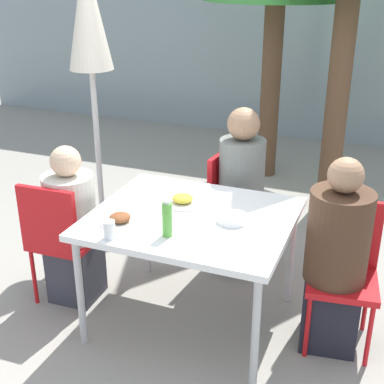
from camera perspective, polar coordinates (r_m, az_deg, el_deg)
ground_plane at (r=3.56m, az=0.00°, el=-13.48°), size 24.00×24.00×0.00m
building_facade at (r=7.04m, az=13.51°, el=17.49°), size 10.00×0.20×3.00m
dining_table at (r=3.19m, az=0.00°, el=-3.45°), size 1.18×1.01×0.75m
chair_left at (r=3.58m, az=-14.00°, el=-4.36°), size 0.41×0.41×0.87m
person_left at (r=3.61m, az=-12.65°, el=-3.96°), size 0.33×0.33×1.09m
chair_right at (r=3.28m, az=15.84°, el=-7.26°), size 0.45×0.45×0.87m
person_right at (r=3.19m, az=15.04°, el=-7.20°), size 0.36×0.36×1.19m
chair_far at (r=3.96m, az=4.40°, el=-0.92°), size 0.44×0.44×0.87m
person_far at (r=3.86m, az=5.23°, el=-0.31°), size 0.32×0.32×1.23m
closed_umbrella at (r=4.02m, az=-10.89°, el=16.22°), size 0.36×0.36×2.22m
plate_0 at (r=3.09m, az=-7.68°, el=-2.96°), size 0.22×0.22×0.06m
plate_1 at (r=3.30m, az=-1.01°, el=-0.92°), size 0.23×0.23×0.07m
bottle at (r=2.89m, az=-2.67°, el=-2.88°), size 0.06×0.06×0.21m
drinking_cup at (r=2.92m, az=-8.83°, el=-3.99°), size 0.07×0.07×0.10m
salad_bowl at (r=3.08m, az=4.28°, el=-2.87°), size 0.17×0.17×0.05m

